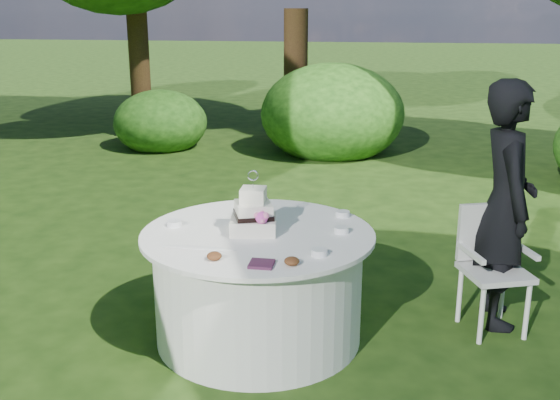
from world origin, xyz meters
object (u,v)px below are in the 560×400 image
object	(u,v)px
napkins	(262,264)
guest	(505,205)
cake	(254,215)
table	(258,285)
chair	(491,258)

from	to	relation	value
napkins	guest	xyz separation A→B (m)	(1.52, 1.11, 0.10)
cake	napkins	bearing A→B (deg)	-74.31
guest	table	size ratio (longest dim) A/B	1.13
guest	table	distance (m)	1.81
napkins	chair	world-z (taller)	chair
table	napkins	bearing A→B (deg)	-76.76
guest	table	xyz separation A→B (m)	(-1.66, -0.54, -0.49)
table	chair	world-z (taller)	chair
guest	chair	xyz separation A→B (m)	(-0.08, -0.11, -0.36)
guest	cake	xyz separation A→B (m)	(-1.69, -0.53, 0.01)
guest	cake	bearing A→B (deg)	102.86
table	cake	size ratio (longest dim) A/B	3.70
napkins	guest	distance (m)	1.89
guest	table	bearing A→B (deg)	103.42
table	cake	distance (m)	0.50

